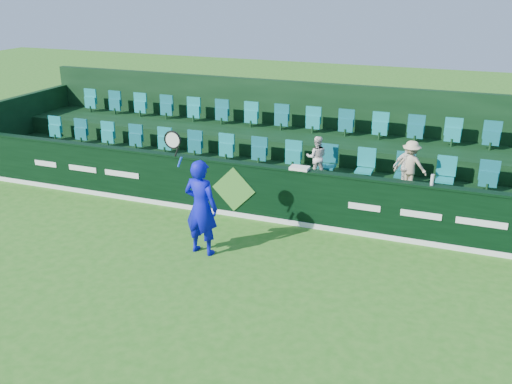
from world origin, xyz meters
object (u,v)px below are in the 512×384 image
at_px(drinks_bottle, 432,180).
at_px(spectator_middle, 407,166).
at_px(spectator_right, 410,165).
at_px(spectator_left, 317,157).
at_px(towel, 300,168).
at_px(tennis_player, 201,207).

bearing_deg(drinks_bottle, spectator_middle, 119.48).
height_order(spectator_middle, spectator_right, spectator_right).
xyz_separation_m(spectator_left, drinks_bottle, (2.78, -1.12, 0.14)).
xyz_separation_m(towel, drinks_bottle, (2.87, 0.00, 0.08)).
relative_size(tennis_player, drinks_bottle, 11.51).
relative_size(tennis_player, spectator_middle, 2.45).
bearing_deg(drinks_bottle, towel, 180.00).
bearing_deg(spectator_right, spectator_left, 5.12).
height_order(spectator_left, spectator_middle, spectator_middle).
distance_m(tennis_player, spectator_right, 4.95).
relative_size(towel, drinks_bottle, 1.84).
bearing_deg(drinks_bottle, spectator_right, 116.78).
distance_m(spectator_middle, drinks_bottle, 1.29).
xyz_separation_m(spectator_left, spectator_right, (2.21, 0.00, 0.05)).
height_order(tennis_player, spectator_middle, tennis_player).
bearing_deg(spectator_middle, tennis_player, 25.29).
height_order(tennis_player, towel, tennis_player).
relative_size(spectator_middle, drinks_bottle, 4.69).
height_order(towel, drinks_bottle, drinks_bottle).
xyz_separation_m(tennis_player, towel, (1.45, 2.09, 0.36)).
height_order(spectator_right, drinks_bottle, spectator_right).
bearing_deg(towel, tennis_player, -124.83).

